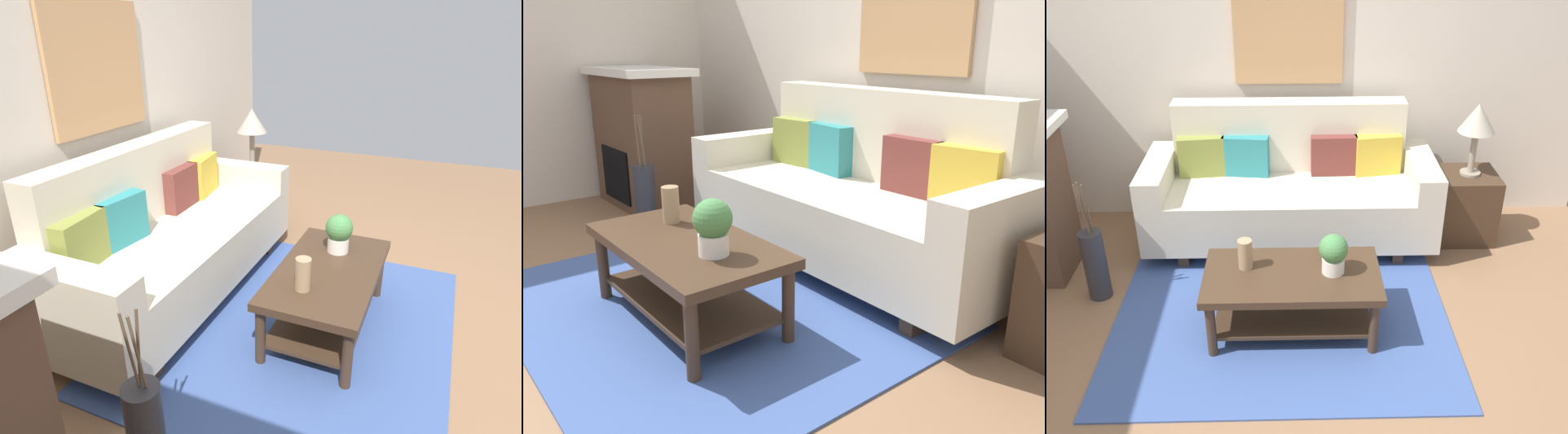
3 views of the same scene
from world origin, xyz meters
TOP-DOWN VIEW (x-y plane):
  - ground_plane at (0.00, 0.00)m, footprint 9.12×9.12m
  - wall_back at (0.00, 2.00)m, footprint 5.12×0.10m
  - wall_left at (-2.61, 0.48)m, footprint 0.10×4.95m
  - area_rug at (0.00, 0.50)m, footprint 2.21×1.92m
  - couch at (0.06, 1.47)m, footprint 2.22×0.84m
  - throw_pillow_olive at (-0.63, 1.59)m, footprint 0.37×0.16m
  - throw_pillow_teal at (-0.28, 1.59)m, footprint 0.37×0.16m
  - throw_pillow_maroon at (0.41, 1.59)m, footprint 0.36×0.13m
  - throw_pillow_mustard at (0.76, 1.59)m, footprint 0.37×0.17m
  - coffee_table at (0.07, 0.32)m, footprint 1.10×0.60m
  - tabletop_vase at (-0.22, 0.39)m, footprint 0.09×0.09m
  - potted_plant_tabletop at (0.33, 0.33)m, footprint 0.18×0.18m
  - fireplace at (-2.01, 1.04)m, footprint 1.02×0.58m
  - floor_vase at (-1.28, 0.71)m, footprint 0.16×0.16m
  - floor_vase_branch_a at (-1.26, 0.71)m, footprint 0.02×0.04m
  - floor_vase_branch_b at (-1.29, 0.72)m, footprint 0.05×0.03m
  - floor_vase_branch_c at (-1.29, 0.69)m, footprint 0.05×0.02m
  - framed_painting at (0.06, 1.93)m, footprint 0.85×0.03m

SIDE VIEW (x-z plane):
  - ground_plane at x=0.00m, z-range 0.00..0.00m
  - area_rug at x=0.00m, z-range 0.00..0.01m
  - floor_vase at x=-1.28m, z-range 0.00..0.51m
  - coffee_table at x=0.07m, z-range 0.10..0.53m
  - couch at x=0.06m, z-range -0.11..0.97m
  - tabletop_vase at x=-0.22m, z-range 0.43..0.63m
  - potted_plant_tabletop at x=0.33m, z-range 0.44..0.70m
  - fireplace at x=-2.01m, z-range 0.01..1.17m
  - throw_pillow_olive at x=-0.63m, z-range 0.52..0.84m
  - throw_pillow_teal at x=-0.28m, z-range 0.52..0.84m
  - throw_pillow_maroon at x=0.41m, z-range 0.52..0.84m
  - throw_pillow_mustard at x=0.76m, z-range 0.52..0.84m
  - floor_vase_branch_a at x=-1.26m, z-range 0.51..0.87m
  - floor_vase_branch_b at x=-1.29m, z-range 0.51..0.87m
  - floor_vase_branch_c at x=-1.29m, z-range 0.52..0.87m
  - wall_back at x=0.00m, z-range 0.00..2.70m
  - wall_left at x=-2.61m, z-range 0.00..2.70m
  - framed_painting at x=0.06m, z-range 1.16..1.98m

